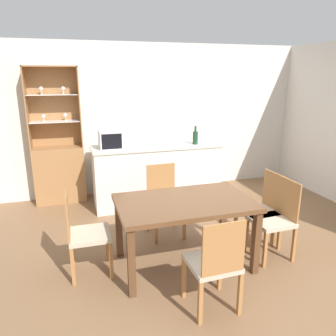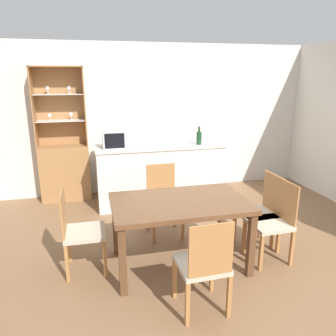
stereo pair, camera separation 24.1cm
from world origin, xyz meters
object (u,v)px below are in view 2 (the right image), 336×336
(dining_chair_head_near, at_px, (203,265))
(dining_chair_head_far, at_px, (164,201))
(wine_bottle, at_px, (199,138))
(dining_chair_side_left_far, at_px, (80,231))
(display_cabinet, at_px, (65,163))
(dining_chair_side_right_near, at_px, (273,222))
(dining_table, at_px, (180,209))
(dining_chair_side_right_far, at_px, (261,212))
(microwave, at_px, (118,138))

(dining_chair_head_near, relative_size, dining_chair_head_far, 1.00)
(dining_chair_head_far, xyz_separation_m, wine_bottle, (0.80, 0.97, 0.62))
(dining_chair_side_left_far, bearing_deg, display_cabinet, -172.50)
(dining_chair_head_near, bearing_deg, dining_chair_side_right_near, 29.69)
(dining_table, xyz_separation_m, dining_chair_head_far, (-0.00, 0.77, -0.20))
(dining_chair_head_near, relative_size, dining_chair_side_right_far, 1.00)
(wine_bottle, bearing_deg, dining_chair_head_near, -107.55)
(display_cabinet, height_order, wine_bottle, display_cabinet)
(display_cabinet, distance_m, dining_chair_head_far, 2.08)
(dining_chair_head_near, distance_m, dining_chair_side_right_far, 1.38)
(display_cabinet, distance_m, wine_bottle, 2.25)
(dining_chair_side_left_far, bearing_deg, dining_chair_head_far, 121.96)
(dining_chair_head_near, xyz_separation_m, dining_chair_side_right_near, (1.04, 0.64, 0.00))
(dining_table, distance_m, dining_chair_head_far, 0.79)
(dining_chair_side_right_far, bearing_deg, dining_chair_head_near, 127.25)
(dining_table, xyz_separation_m, microwave, (-0.47, 1.86, 0.44))
(dining_chair_head_far, bearing_deg, display_cabinet, -52.37)
(microwave, bearing_deg, dining_chair_side_right_far, -48.77)
(dining_chair_head_near, height_order, dining_chair_side_right_near, same)
(dining_chair_side_right_far, relative_size, dining_chair_head_far, 1.00)
(wine_bottle, bearing_deg, display_cabinet, 163.42)
(microwave, height_order, wine_bottle, wine_bottle)
(display_cabinet, distance_m, microwave, 1.09)
(microwave, bearing_deg, display_cabinet, 148.89)
(dining_chair_side_left_far, relative_size, dining_chair_head_far, 1.00)
(dining_chair_head_near, bearing_deg, wine_bottle, 70.67)
(dining_chair_side_left_far, bearing_deg, dining_table, 83.27)
(dining_table, distance_m, dining_chair_side_right_near, 1.07)
(dining_table, bearing_deg, dining_chair_head_near, -89.89)
(display_cabinet, height_order, dining_chair_side_right_far, display_cabinet)
(dining_table, height_order, dining_chair_side_left_far, dining_chair_side_left_far)
(dining_chair_side_right_far, distance_m, wine_bottle, 1.74)
(dining_chair_side_right_far, bearing_deg, dining_chair_side_right_near, 176.26)
(dining_chair_side_left_far, distance_m, microwave, 1.93)
(microwave, bearing_deg, dining_chair_head_far, -66.80)
(dining_chair_side_left_far, height_order, dining_chair_side_right_near, same)
(display_cabinet, distance_m, dining_chair_side_right_far, 3.25)
(dining_chair_head_far, relative_size, wine_bottle, 3.16)
(dining_table, relative_size, dining_chair_side_left_far, 1.57)
(dining_chair_head_near, distance_m, dining_chair_head_far, 1.54)
(dining_chair_head_near, xyz_separation_m, wine_bottle, (0.79, 2.51, 0.62))
(dining_table, relative_size, dining_chair_side_right_near, 1.57)
(dining_chair_head_near, xyz_separation_m, microwave, (-0.47, 2.63, 0.64))
(dining_chair_head_far, distance_m, wine_bottle, 1.40)
(dining_chair_side_left_far, xyz_separation_m, dining_chair_side_right_far, (2.08, 0.00, 0.00))
(dining_table, height_order, microwave, microwave)
(dining_table, xyz_separation_m, dining_chair_side_right_far, (1.04, 0.14, -0.20))
(dining_chair_head_near, height_order, microwave, microwave)
(dining_chair_side_right_far, bearing_deg, wine_bottle, 4.97)
(display_cabinet, distance_m, dining_table, 2.71)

